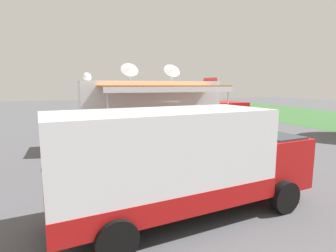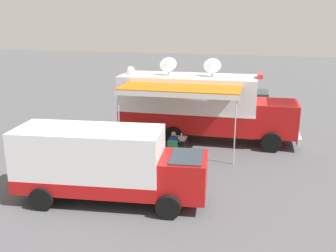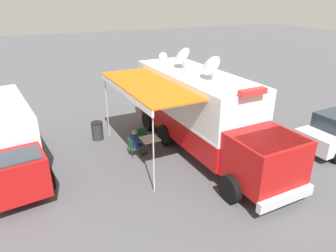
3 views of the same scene
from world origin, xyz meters
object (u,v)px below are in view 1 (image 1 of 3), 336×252
at_px(support_truck, 182,162).
at_px(car_behind_truck, 171,116).
at_px(seated_responder, 165,145).
at_px(trash_bin, 115,161).
at_px(folding_table, 163,141).
at_px(command_truck, 163,110).
at_px(folding_chair_at_table, 167,149).
at_px(water_bottle, 165,137).
at_px(folding_chair_beside_table, 145,146).

bearing_deg(support_truck, car_behind_truck, 161.89).
height_order(seated_responder, support_truck, support_truck).
bearing_deg(trash_bin, folding_table, 126.57).
distance_m(command_truck, folding_chair_at_table, 3.46).
bearing_deg(support_truck, folding_chair_at_table, 165.81).
height_order(seated_responder, car_behind_truck, car_behind_truck).
relative_size(command_truck, folding_table, 11.49).
bearing_deg(folding_table, seated_responder, -5.03).
height_order(command_truck, support_truck, command_truck).
height_order(folding_chair_at_table, seated_responder, seated_responder).
bearing_deg(folding_table, car_behind_truck, 158.28).
bearing_deg(car_behind_truck, trash_bin, -29.74).
bearing_deg(car_behind_truck, folding_table, -21.72).
distance_m(trash_bin, car_behind_truck, 11.55).
relative_size(command_truck, folding_chair_at_table, 11.02).
bearing_deg(folding_chair_at_table, support_truck, -14.19).
bearing_deg(folding_chair_at_table, water_bottle, 168.11).
height_order(folding_table, water_bottle, water_bottle).
bearing_deg(folding_table, water_bottle, 123.62).
distance_m(command_truck, support_truck, 8.30).
height_order(folding_chair_beside_table, car_behind_truck, car_behind_truck).
bearing_deg(folding_chair_beside_table, car_behind_truck, 153.38).
distance_m(folding_chair_at_table, folding_chair_beside_table, 1.12).
height_order(folding_chair_at_table, trash_bin, trash_bin).
distance_m(folding_chair_at_table, support_truck, 5.21).
distance_m(folding_table, seated_responder, 0.61).
bearing_deg(car_behind_truck, command_truck, -23.18).
xyz_separation_m(water_bottle, folding_chair_at_table, (0.89, -0.19, -0.32)).
relative_size(folding_table, water_bottle, 3.73).
relative_size(folding_table, support_truck, 0.12).
distance_m(seated_responder, trash_bin, 2.70).
xyz_separation_m(folding_chair_beside_table, trash_bin, (1.81, -1.61, -0.06)).
distance_m(folding_table, folding_chair_at_table, 0.82).
distance_m(water_bottle, support_truck, 6.07).
xyz_separation_m(trash_bin, car_behind_truck, (-10.02, 5.73, 0.42)).
relative_size(water_bottle, trash_bin, 0.25).
bearing_deg(folding_table, folding_chair_at_table, -3.25).
bearing_deg(water_bottle, folding_chair_beside_table, -83.69).
bearing_deg(car_behind_truck, folding_chair_beside_table, -26.62).
distance_m(water_bottle, seated_responder, 0.76).
distance_m(folding_chair_beside_table, trash_bin, 2.43).
xyz_separation_m(support_truck, car_behind_truck, (-13.98, 4.57, -0.51)).
xyz_separation_m(water_bottle, support_truck, (5.87, -1.45, 0.55)).
bearing_deg(folding_chair_at_table, folding_chair_beside_table, -134.31).
bearing_deg(folding_chair_at_table, trash_bin, -66.98).
bearing_deg(seated_responder, water_bottle, 164.43).
bearing_deg(seated_responder, trash_bin, -63.22).
xyz_separation_m(folding_chair_at_table, support_truck, (4.98, -1.26, 0.87)).
bearing_deg(folding_chair_beside_table, folding_chair_at_table, 45.69).
height_order(folding_chair_beside_table, support_truck, support_truck).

